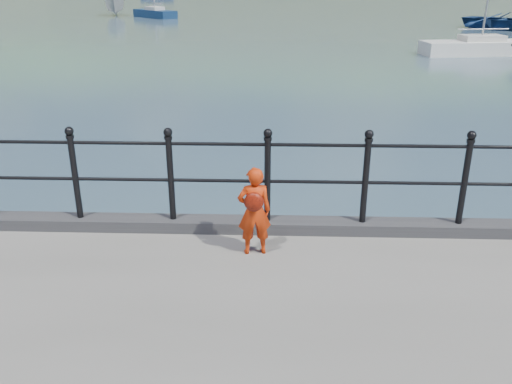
{
  "coord_description": "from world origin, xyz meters",
  "views": [
    {
      "loc": [
        0.69,
        -6.38,
        4.08
      ],
      "look_at": [
        0.46,
        -0.2,
        1.55
      ],
      "focal_mm": 38.0,
      "sensor_mm": 36.0,
      "label": 1
    }
  ],
  "objects_px": {
    "child": "(254,211)",
    "sailboat_near": "(480,48)",
    "railing": "(219,169)",
    "sailboat_port": "(155,14)",
    "launch_blue": "(504,21)",
    "launch_white": "(115,6)"
  },
  "relations": [
    {
      "from": "launch_white",
      "to": "railing",
      "type": "bearing_deg",
      "value": -86.56
    },
    {
      "from": "launch_white",
      "to": "sailboat_near",
      "type": "distance_m",
      "value": 37.15
    },
    {
      "from": "child",
      "to": "launch_white",
      "type": "xyz_separation_m",
      "value": [
        -15.65,
        49.89,
        -0.6
      ]
    },
    {
      "from": "child",
      "to": "sailboat_near",
      "type": "bearing_deg",
      "value": -123.83
    },
    {
      "from": "launch_blue",
      "to": "launch_white",
      "type": "bearing_deg",
      "value": 114.81
    },
    {
      "from": "launch_blue",
      "to": "launch_white",
      "type": "xyz_separation_m",
      "value": [
        -32.95,
        12.3,
        0.32
      ]
    },
    {
      "from": "sailboat_near",
      "to": "sailboat_port",
      "type": "bearing_deg",
      "value": 124.19
    },
    {
      "from": "child",
      "to": "sailboat_port",
      "type": "xyz_separation_m",
      "value": [
        -11.32,
        47.76,
        -1.2
      ]
    },
    {
      "from": "child",
      "to": "sailboat_near",
      "type": "relative_size",
      "value": 0.13
    },
    {
      "from": "sailboat_near",
      "to": "child",
      "type": "bearing_deg",
      "value": -123.48
    },
    {
      "from": "child",
      "to": "launch_white",
      "type": "bearing_deg",
      "value": -81.85
    },
    {
      "from": "launch_white",
      "to": "sailboat_port",
      "type": "bearing_deg",
      "value": -39.8
    },
    {
      "from": "child",
      "to": "sailboat_near",
      "type": "xyz_separation_m",
      "value": [
        10.95,
        23.97,
        -1.2
      ]
    },
    {
      "from": "child",
      "to": "launch_blue",
      "type": "height_order",
      "value": "child"
    },
    {
      "from": "launch_blue",
      "to": "sailboat_port",
      "type": "relative_size",
      "value": 0.79
    },
    {
      "from": "child",
      "to": "launch_blue",
      "type": "xyz_separation_m",
      "value": [
        17.3,
        37.59,
        -0.92
      ]
    },
    {
      "from": "railing",
      "to": "sailboat_port",
      "type": "distance_m",
      "value": 48.43
    },
    {
      "from": "railing",
      "to": "launch_white",
      "type": "bearing_deg",
      "value": 107.13
    },
    {
      "from": "launch_blue",
      "to": "sailboat_port",
      "type": "distance_m",
      "value": 30.37
    },
    {
      "from": "child",
      "to": "launch_white",
      "type": "distance_m",
      "value": 52.29
    },
    {
      "from": "railing",
      "to": "launch_blue",
      "type": "distance_m",
      "value": 41.05
    },
    {
      "from": "launch_white",
      "to": "sailboat_near",
      "type": "relative_size",
      "value": 0.57
    }
  ]
}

